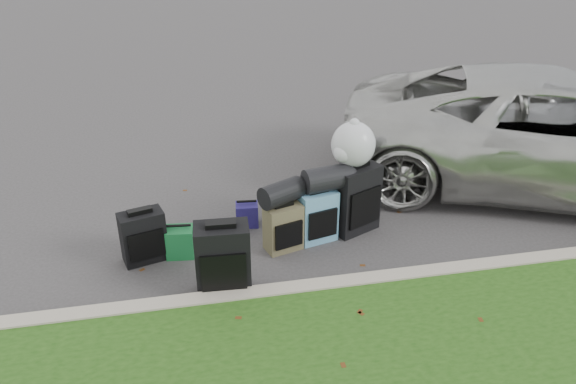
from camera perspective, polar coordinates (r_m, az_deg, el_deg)
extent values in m
plane|color=#383535|center=(6.45, 1.22, -5.07)|extent=(120.00, 120.00, 0.00)
cube|color=#9E937F|center=(5.61, 3.45, -9.79)|extent=(120.00, 0.18, 0.15)
imported|color=#B7B7B2|center=(8.23, 25.67, 5.56)|extent=(6.11, 4.56, 1.54)
cube|color=black|center=(6.20, -14.50, -4.41)|extent=(0.51, 0.37, 0.57)
cube|color=black|center=(5.51, -6.63, -6.87)|extent=(0.54, 0.34, 0.75)
cube|color=#48432C|center=(6.19, -0.49, -3.61)|extent=(0.45, 0.35, 0.54)
cube|color=teal|center=(6.35, 2.97, -2.45)|extent=(0.48, 0.35, 0.61)
cube|color=black|center=(6.54, 6.81, -0.66)|extent=(0.63, 0.52, 0.81)
cube|color=#16642F|center=(6.24, -10.92, -5.01)|extent=(0.32, 0.27, 0.33)
cube|color=navy|center=(6.72, -4.18, -2.30)|extent=(0.28, 0.23, 0.28)
cylinder|color=black|center=(6.04, -0.67, -0.10)|extent=(0.54, 0.45, 0.26)
cylinder|color=black|center=(6.19, 3.89, 1.34)|extent=(0.54, 0.37, 0.28)
sphere|color=silver|center=(6.31, 6.65, 4.82)|extent=(0.50, 0.50, 0.50)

